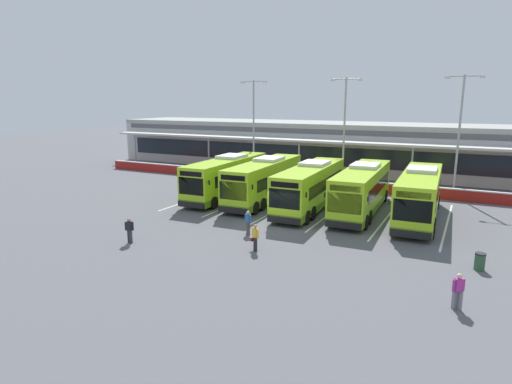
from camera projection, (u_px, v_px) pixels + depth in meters
name	position (u px, v px, depth m)	size (l,w,h in m)	color
ground_plane	(280.00, 227.00, 30.14)	(200.00, 200.00, 0.00)	#56565B
terminal_building	(368.00, 148.00, 52.93)	(70.00, 13.00, 6.00)	#B7B7B2
red_barrier_wall	(339.00, 184.00, 42.64)	(60.00, 0.40, 1.10)	maroon
coach_bus_leftmost	(227.00, 178.00, 39.30)	(3.31, 12.25, 3.78)	#9ED11E
coach_bus_left_centre	(265.00, 181.00, 37.58)	(3.31, 12.25, 3.78)	#9ED11E
coach_bus_centre	(311.00, 187.00, 34.90)	(3.31, 12.25, 3.78)	#9ED11E
coach_bus_right_centre	(362.00, 190.00, 33.70)	(3.31, 12.25, 3.78)	#9ED11E
coach_bus_rightmost	(419.00, 196.00, 31.72)	(3.31, 12.25, 3.78)	#9ED11E
bay_stripe_far_west	(204.00, 195.00, 40.04)	(0.14, 13.00, 0.01)	silver
bay_stripe_west	(243.00, 200.00, 38.17)	(0.14, 13.00, 0.01)	silver
bay_stripe_mid_west	(286.00, 205.00, 36.30)	(0.14, 13.00, 0.01)	silver
bay_stripe_centre	(334.00, 211.00, 34.42)	(0.14, 13.00, 0.01)	silver
bay_stripe_mid_east	(387.00, 217.00, 32.55)	(0.14, 13.00, 0.01)	silver
bay_stripe_east	(447.00, 224.00, 30.68)	(0.14, 13.00, 0.01)	silver
pedestrian_with_handbag	(255.00, 237.00, 25.14)	(0.63, 0.50, 1.62)	black
pedestrian_in_dark_coat	(248.00, 222.00, 28.22)	(0.54, 0.37, 1.62)	#4C4238
pedestrian_child	(458.00, 290.00, 18.01)	(0.48, 0.40, 1.62)	slate
pedestrian_near_bin	(129.00, 230.00, 26.49)	(0.52, 0.35, 1.62)	#33333D
lamp_post_west	(254.00, 123.00, 48.58)	(3.24, 0.28, 11.00)	#9E9EA3
lamp_post_centre	(344.00, 125.00, 43.69)	(3.24, 0.28, 11.00)	#9E9EA3
lamp_post_east	(460.00, 128.00, 38.63)	(3.24, 0.28, 11.00)	#9E9EA3
litter_bin	(480.00, 261.00, 22.32)	(0.54, 0.54, 0.93)	#2D5133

